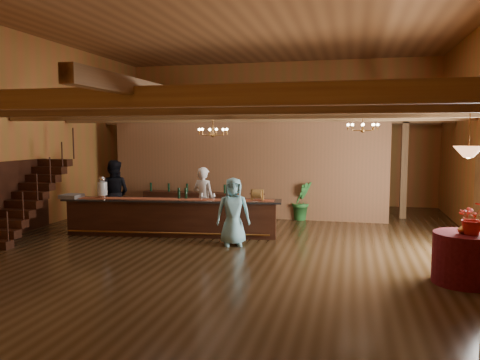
% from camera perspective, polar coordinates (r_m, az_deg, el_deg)
% --- Properties ---
extents(floor, '(14.00, 14.00, 0.00)m').
position_cam_1_polar(floor, '(11.94, -0.77, -7.53)').
color(floor, '#412D1A').
rests_on(floor, ground).
extents(ceiling, '(14.00, 14.00, 0.00)m').
position_cam_1_polar(ceiling, '(11.96, -0.81, 19.08)').
color(ceiling, '#955D33').
rests_on(ceiling, wall_back).
extents(wall_back, '(12.00, 0.10, 5.50)m').
position_cam_1_polar(wall_back, '(18.49, 4.61, 5.70)').
color(wall_back, '#AB5E2D').
rests_on(wall_back, floor).
extents(wall_front, '(12.00, 0.10, 5.50)m').
position_cam_1_polar(wall_front, '(5.15, -20.54, 5.66)').
color(wall_front, '#AB5E2D').
rests_on(wall_front, floor).
extents(wall_left, '(0.10, 14.00, 5.50)m').
position_cam_1_polar(wall_left, '(14.35, -24.81, 5.24)').
color(wall_left, '#AB5E2D').
rests_on(wall_left, floor).
extents(beam_grid, '(11.90, 13.90, 0.39)m').
position_cam_1_polar(beam_grid, '(12.13, -0.20, 8.10)').
color(beam_grid, olive).
rests_on(beam_grid, wall_left).
extents(support_posts, '(9.20, 10.20, 3.20)m').
position_cam_1_polar(support_posts, '(11.20, -1.42, -0.10)').
color(support_posts, olive).
rests_on(support_posts, floor).
extents(partition_wall, '(9.00, 0.18, 3.10)m').
position_cam_1_polar(partition_wall, '(15.19, 0.65, 1.22)').
color(partition_wall, brown).
rests_on(partition_wall, floor).
extents(staircase, '(1.00, 2.80, 2.00)m').
position_cam_1_polar(staircase, '(13.53, -24.61, -2.18)').
color(staircase, '#36190E').
rests_on(staircase, floor).
extents(backroom_boxes, '(4.10, 0.60, 1.10)m').
position_cam_1_polar(backroom_boxes, '(17.21, 2.81, -1.70)').
color(backroom_boxes, '#36190E').
rests_on(backroom_boxes, floor).
extents(tasting_bar, '(5.92, 1.49, 0.99)m').
position_cam_1_polar(tasting_bar, '(12.72, -8.33, -4.48)').
color(tasting_bar, '#36190E').
rests_on(tasting_bar, floor).
extents(beverage_dispenser, '(0.26, 0.26, 0.60)m').
position_cam_1_polar(beverage_dispenser, '(13.27, -16.43, -0.88)').
color(beverage_dispenser, silver).
rests_on(beverage_dispenser, tasting_bar).
extents(glass_rack_tray, '(0.50, 0.50, 0.10)m').
position_cam_1_polar(glass_rack_tray, '(13.56, -19.85, -1.87)').
color(glass_rack_tray, gray).
rests_on(glass_rack_tray, tasting_bar).
extents(raffle_drum, '(0.34, 0.24, 0.30)m').
position_cam_1_polar(raffle_drum, '(12.21, 2.12, -1.73)').
color(raffle_drum, olive).
rests_on(raffle_drum, tasting_bar).
extents(bar_bottle_0, '(0.07, 0.07, 0.30)m').
position_cam_1_polar(bar_bottle_0, '(12.69, -7.45, -1.61)').
color(bar_bottle_0, black).
rests_on(bar_bottle_0, tasting_bar).
extents(bar_bottle_1, '(0.07, 0.07, 0.30)m').
position_cam_1_polar(bar_bottle_1, '(12.65, -6.61, -1.63)').
color(bar_bottle_1, black).
rests_on(bar_bottle_1, tasting_bar).
extents(backbar_shelf, '(2.96, 0.56, 0.83)m').
position_cam_1_polar(backbar_shelf, '(15.42, -6.45, -3.00)').
color(backbar_shelf, '#36190E').
rests_on(backbar_shelf, floor).
extents(round_table, '(1.08, 1.08, 0.93)m').
position_cam_1_polar(round_table, '(9.53, 25.58, -8.60)').
color(round_table, maroon).
rests_on(round_table, floor).
extents(chandelier_left, '(0.80, 0.80, 0.57)m').
position_cam_1_polar(chandelier_left, '(12.53, -3.32, 5.92)').
color(chandelier_left, '#A2672B').
rests_on(chandelier_left, beam_grid).
extents(chandelier_right, '(0.80, 0.80, 0.45)m').
position_cam_1_polar(chandelier_right, '(12.88, 14.74, 6.28)').
color(chandelier_right, '#A2672B').
rests_on(chandelier_right, beam_grid).
extents(pendant_lamp, '(0.52, 0.52, 0.90)m').
position_cam_1_polar(pendant_lamp, '(9.26, 26.08, 3.11)').
color(pendant_lamp, '#A2672B').
rests_on(pendant_lamp, beam_grid).
extents(bartender, '(0.76, 0.60, 1.81)m').
position_cam_1_polar(bartender, '(13.10, -4.45, -2.35)').
color(bartender, white).
rests_on(bartender, floor).
extents(staff_second, '(1.03, 0.85, 1.96)m').
position_cam_1_polar(staff_second, '(14.22, -15.14, -1.59)').
color(staff_second, black).
rests_on(staff_second, floor).
extents(guest, '(0.94, 0.75, 1.67)m').
position_cam_1_polar(guest, '(11.41, -0.84, -3.87)').
color(guest, '#79BBC6').
rests_on(guest, floor).
extents(floor_plant, '(0.80, 0.72, 1.22)m').
position_cam_1_polar(floor_plant, '(14.93, 7.62, -2.55)').
color(floor_plant, '#266A29').
rests_on(floor_plant, floor).
extents(table_flowers, '(0.59, 0.53, 0.60)m').
position_cam_1_polar(table_flowers, '(9.31, 26.55, -4.14)').
color(table_flowers, '#B2190C').
rests_on(table_flowers, round_table).
extents(table_vase, '(0.18, 0.18, 0.29)m').
position_cam_1_polar(table_vase, '(9.33, 25.52, -5.07)').
color(table_vase, '#A2672B').
rests_on(table_vase, round_table).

